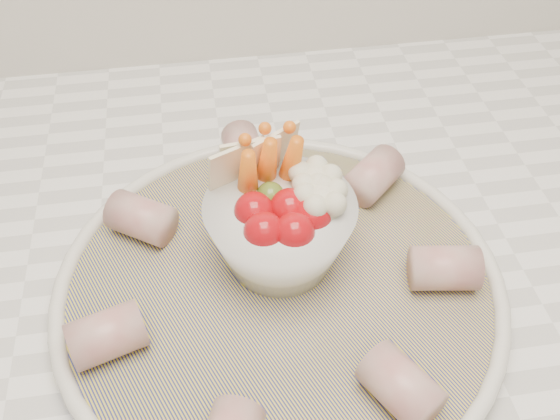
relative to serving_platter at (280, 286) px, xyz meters
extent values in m
cube|color=white|center=(0.09, 0.05, -0.03)|extent=(2.04, 0.62, 0.04)
cylinder|color=navy|center=(0.00, 0.00, 0.00)|extent=(0.45, 0.45, 0.01)
torus|color=silver|center=(0.00, 0.00, 0.00)|extent=(0.34, 0.34, 0.01)
sphere|color=#AA0A10|center=(-0.01, 0.00, 0.06)|extent=(0.03, 0.03, 0.03)
sphere|color=#AA0A10|center=(0.01, 0.00, 0.06)|extent=(0.03, 0.03, 0.03)
sphere|color=#AA0A10|center=(0.03, 0.01, 0.06)|extent=(0.03, 0.03, 0.03)
sphere|color=#AA0A10|center=(-0.02, 0.02, 0.06)|extent=(0.03, 0.03, 0.03)
sphere|color=#AA0A10|center=(0.01, 0.02, 0.06)|extent=(0.03, 0.03, 0.03)
sphere|color=#537226|center=(0.00, 0.04, 0.06)|extent=(0.02, 0.02, 0.02)
cone|color=orange|center=(-0.02, 0.05, 0.07)|extent=(0.02, 0.04, 0.07)
cone|color=orange|center=(0.00, 0.06, 0.07)|extent=(0.03, 0.04, 0.07)
cone|color=orange|center=(0.02, 0.05, 0.07)|extent=(0.03, 0.04, 0.07)
sphere|color=beige|center=(0.03, 0.04, 0.06)|extent=(0.03, 0.03, 0.03)
sphere|color=beige|center=(0.03, 0.02, 0.06)|extent=(0.03, 0.03, 0.03)
cube|color=beige|center=(-0.01, 0.06, 0.07)|extent=(0.05, 0.02, 0.05)
cube|color=beige|center=(0.01, 0.07, 0.07)|extent=(0.04, 0.03, 0.05)
cube|color=beige|center=(-0.02, 0.06, 0.07)|extent=(0.05, 0.03, 0.05)
cylinder|color=#A44C4B|center=(0.12, -0.02, 0.02)|extent=(0.05, 0.04, 0.03)
cylinder|color=#A44C4B|center=(0.10, 0.09, 0.02)|extent=(0.06, 0.06, 0.03)
cylinder|color=#A44C4B|center=(-0.01, 0.14, 0.02)|extent=(0.04, 0.05, 0.03)
cylinder|color=#A44C4B|center=(-0.10, 0.07, 0.02)|extent=(0.06, 0.06, 0.03)
cylinder|color=#A44C4B|center=(-0.13, -0.04, 0.02)|extent=(0.06, 0.05, 0.03)
cylinder|color=#A44C4B|center=(0.06, -0.11, 0.02)|extent=(0.05, 0.06, 0.03)
camera|label=1|loc=(-0.05, -0.29, 0.38)|focal=40.00mm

